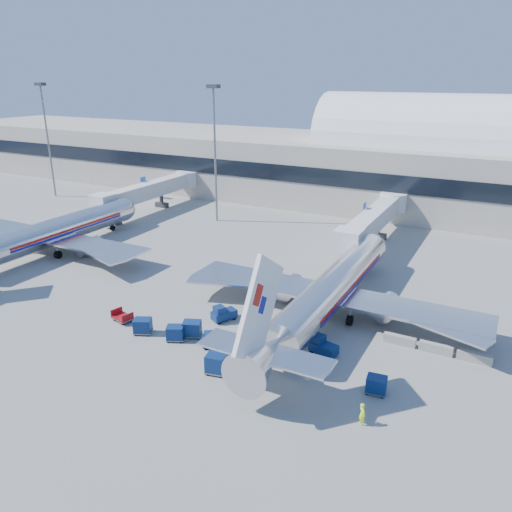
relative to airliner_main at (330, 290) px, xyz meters
The scene contains 21 objects.
ground 11.35m from the airliner_main, 155.75° to the right, with size 260.00×260.00×0.00m, color gray.
terminal 56.80m from the airliner_main, 114.64° to the left, with size 170.00×28.15×21.00m.
airliner_main is the anchor object (origin of this frame).
airliner_mid 42.00m from the airliner_main, behind, with size 32.00×37.26×12.07m.
jetbridge_near 26.43m from the airliner_main, 95.22° to the left, with size 4.40×27.50×6.25m.
jetbridge_mid 51.62m from the airliner_main, 149.36° to the left, with size 4.40×27.50×6.25m.
mast_far_west 75.44m from the airliner_main, 159.99° to the left, with size 2.00×1.20×22.60m.
mast_west 41.12m from the airliner_main, 139.64° to the left, with size 2.00×1.20×22.60m.
barrier_near 8.74m from the airliner_main, 17.39° to the right, with size 3.00×0.55×0.90m, color #9E9E96.
barrier_mid 11.84m from the airliner_main, 12.50° to the right, with size 3.00×0.55×0.90m, color #9E9E96.
barrier_far 15.02m from the airliner_main, ahead, with size 3.00×0.55×0.90m, color #9E9E96.
tug_lead 13.54m from the airliner_main, 123.66° to the right, with size 2.53×2.30×1.50m.
tug_right 8.05m from the airliner_main, 74.17° to the right, with size 2.79×1.81×1.68m.
tug_left 11.40m from the airliner_main, 146.94° to the right, with size 2.34×2.87×1.67m.
cart_train_a 14.80m from the airliner_main, 134.41° to the right, with size 2.21×1.99×1.59m.
cart_train_b 16.47m from the airliner_main, 133.59° to the right, with size 2.07×1.89×1.48m.
cart_train_c 19.39m from the airliner_main, 140.66° to the right, with size 2.17×1.98×1.55m.
cart_solo_near 15.53m from the airliner_main, 107.64° to the right, with size 2.26×1.89×1.76m.
cart_solo_far 13.96m from the airliner_main, 54.08° to the right, with size 1.78×1.43×1.46m.
cart_open_red 21.75m from the airliner_main, 148.79° to the right, with size 2.35×1.89×0.56m.
ramp_worker 17.55m from the airliner_main, 62.02° to the right, with size 0.64×0.42×1.77m, color #B5E718.
Camera 1 is at (25.45, -41.15, 24.16)m, focal length 35.00 mm.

